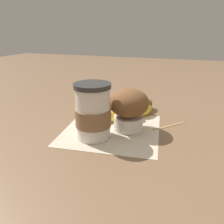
% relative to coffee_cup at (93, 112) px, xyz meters
% --- Properties ---
extents(ground_plane, '(3.00, 3.00, 0.00)m').
position_rel_coffee_cup_xyz_m(ground_plane, '(0.05, -0.03, -0.06)').
color(ground_plane, brown).
extents(paper_napkin, '(0.26, 0.26, 0.00)m').
position_rel_coffee_cup_xyz_m(paper_napkin, '(0.05, -0.03, -0.06)').
color(paper_napkin, beige).
rests_on(paper_napkin, ground_plane).
extents(coffee_cup, '(0.08, 0.08, 0.13)m').
position_rel_coffee_cup_xyz_m(coffee_cup, '(0.00, 0.00, 0.00)').
color(coffee_cup, silver).
rests_on(coffee_cup, paper_napkin).
extents(muffin, '(0.10, 0.10, 0.10)m').
position_rel_coffee_cup_xyz_m(muffin, '(0.07, -0.07, -0.00)').
color(muffin, white).
rests_on(muffin, paper_napkin).
extents(banana, '(0.17, 0.14, 0.03)m').
position_rel_coffee_cup_xyz_m(banana, '(0.15, -0.06, -0.04)').
color(banana, gold).
rests_on(banana, paper_napkin).
extents(wooden_stirrer, '(0.09, 0.08, 0.00)m').
position_rel_coffee_cup_xyz_m(wooden_stirrer, '(0.12, -0.16, -0.06)').
color(wooden_stirrer, '#9E7547').
rests_on(wooden_stirrer, ground_plane).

